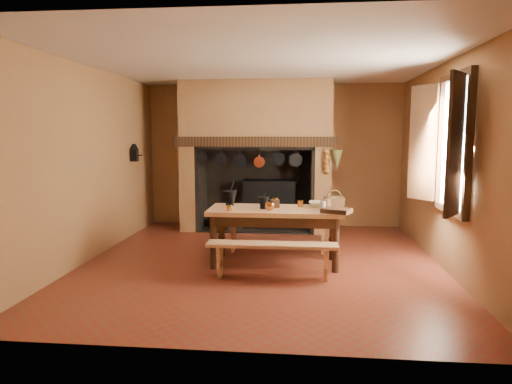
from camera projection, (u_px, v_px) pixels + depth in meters
floor at (262, 262)px, 6.56m from camera, size 5.50×5.50×0.00m
ceiling at (262, 62)px, 6.21m from camera, size 5.50×5.50×0.00m
back_wall at (274, 156)px, 9.10m from camera, size 5.00×0.02×2.80m
wall_left at (91, 163)px, 6.63m from camera, size 0.02×5.50×2.80m
wall_right at (446, 166)px, 6.14m from camera, size 0.02×5.50×2.80m
wall_front at (232, 187)px, 3.67m from camera, size 5.00×0.02×2.80m
chimney_breast at (256, 135)px, 8.64m from camera, size 2.95×0.96×2.80m
iron_range at (270, 203)px, 8.92m from camera, size 1.12×0.55×1.60m
hearth_pans at (218, 224)px, 8.84m from camera, size 0.51×0.62×0.20m
hanging_pans at (252, 160)px, 8.21m from camera, size 1.92×0.29×0.27m
onion_string at (327, 162)px, 8.06m from camera, size 0.12×0.10×0.46m
herb_bunch at (337, 159)px, 8.04m from camera, size 0.20×0.20×0.35m
window at (445, 144)px, 5.72m from camera, size 0.39×1.75×1.76m
wall_coffee_mill at (134, 151)px, 8.14m from camera, size 0.23×0.16×0.31m
work_table at (275, 217)px, 6.36m from camera, size 1.84×0.82×0.80m
bench_front at (272, 252)px, 5.74m from camera, size 1.64×0.29×0.46m
bench_back at (277, 230)px, 7.02m from camera, size 1.70×0.30×0.48m
mortar_large at (230, 197)px, 6.58m from camera, size 0.21×0.21×0.36m
mortar_small at (263, 202)px, 6.31m from camera, size 0.16×0.16×0.28m
coffee_grinder at (275, 203)px, 6.42m from camera, size 0.16×0.13×0.17m
brass_mug_a at (229, 208)px, 6.14m from camera, size 0.08×0.08×0.08m
brass_mug_b at (300, 204)px, 6.47m from camera, size 0.10×0.10×0.09m
mixing_bowl at (320, 204)px, 6.45m from camera, size 0.33×0.33×0.08m
stoneware_crock at (326, 205)px, 6.19m from camera, size 0.14×0.14×0.15m
glass_jar at (323, 206)px, 6.08m from camera, size 0.10×0.10×0.14m
wicker_basket at (334, 202)px, 6.42m from camera, size 0.29×0.22×0.25m
wooden_tray at (336, 211)px, 5.97m from camera, size 0.43×0.38×0.06m
brass_cup at (270, 206)px, 6.18m from camera, size 0.17×0.17×0.10m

